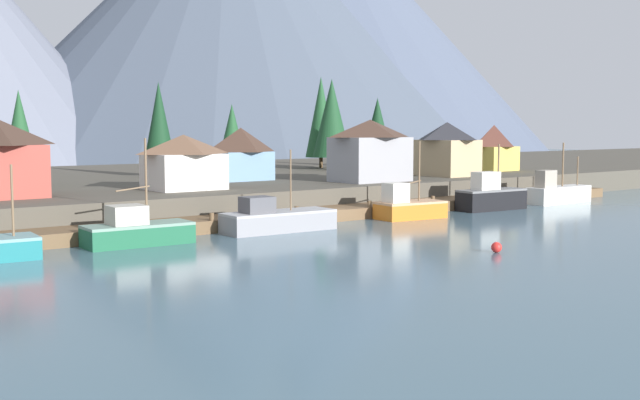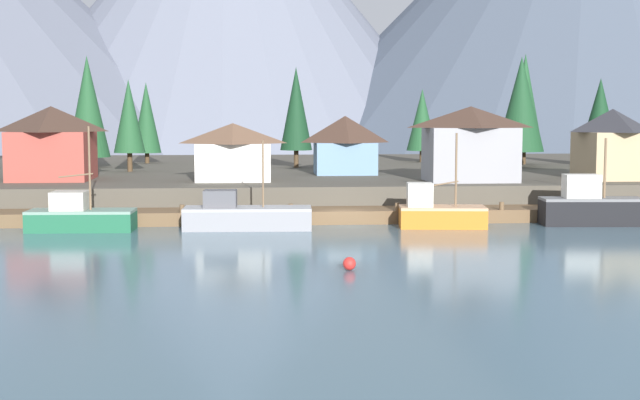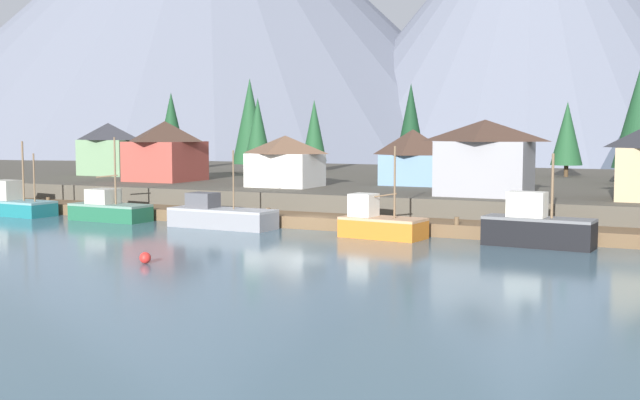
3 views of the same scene
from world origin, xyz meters
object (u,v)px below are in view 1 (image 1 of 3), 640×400
Objects in this scene: fishing_boat_grey at (276,219)px; house_grey at (370,150)px; house_white at (184,161)px; house_tan at (447,148)px; fishing_boat_black at (491,196)px; house_blue at (241,153)px; conifer_far_right at (159,121)px; channel_buoy at (496,247)px; conifer_mid_left at (321,117)px; conifer_back_left at (232,131)px; fishing_boat_orange at (408,207)px; conifer_near_right at (20,128)px; conifer_mid_right at (377,127)px; fishing_boat_white at (557,193)px; fishing_boat_green at (136,231)px; conifer_far_left at (332,118)px; house_yellow at (494,147)px.

fishing_boat_grey is 22.57m from house_grey.
house_tan is at bearing -1.56° from house_white.
house_blue is (-16.08, 20.33, 4.01)m from fishing_boat_black.
channel_buoy is (0.12, -48.69, -8.43)m from conifer_far_right.
house_white is 39.75m from conifer_mid_left.
conifer_back_left is 61.17m from channel_buoy.
conifer_far_right is 49.42m from channel_buoy.
house_grey is (5.08, 10.96, 4.70)m from fishing_boat_orange.
house_grey reaches higher than house_white.
house_grey reaches higher than house_tan.
house_tan is 0.82× the size of house_grey.
conifer_near_right reaches higher than house_white.
conifer_near_right is 51.09m from conifer_mid_right.
conifer_mid_right reaches higher than fishing_boat_grey.
house_blue is at bearing 142.51° from fishing_boat_white.
house_tan is at bearing -19.68° from house_blue.
house_white is (10.65, 13.23, 4.02)m from fishing_boat_green.
fishing_boat_orange is at bearing 63.49° from channel_buoy.
conifer_near_right is 35.98m from conifer_back_left.
fishing_boat_black is 0.83× the size of conifer_near_right.
fishing_boat_white is 32.01m from conifer_far_left.
house_yellow is 8.41× the size of channel_buoy.
house_yellow reaches higher than fishing_boat_black.
channel_buoy is at bearing -104.81° from conifer_back_left.
house_yellow is (45.13, 16.32, 4.56)m from fishing_boat_grey.
conifer_mid_right reaches higher than house_white.
fishing_boat_black is at bearing 41.01° from channel_buoy.
house_grey reaches higher than fishing_boat_green.
conifer_far_right is at bearing 159.04° from house_yellow.
fishing_boat_green is 56.60m from conifer_mid_left.
fishing_boat_white is 1.44× the size of house_blue.
fishing_boat_grey is 0.74× the size of conifer_mid_left.
conifer_mid_right is 33.80m from conifer_far_right.
house_grey is at bearing 64.13° from channel_buoy.
conifer_mid_left is 17.92× the size of channel_buoy.
house_yellow is 0.67× the size of conifer_back_left.
fishing_boat_green is at bearing -128.31° from conifer_back_left.
conifer_back_left is (-18.13, 9.27, -0.61)m from conifer_mid_right.
fishing_boat_green is at bearing -164.06° from house_yellow.
fishing_boat_grey is 48.35m from conifer_mid_left.
fishing_boat_black is 0.61× the size of conifer_mid_left.
conifer_near_right is at bearing 164.65° from house_blue.
fishing_boat_orange reaches higher than channel_buoy.
fishing_boat_green is 52.08m from conifer_far_left.
conifer_far_left is at bearing -51.71° from conifer_back_left.
fishing_boat_orange is at bearing -114.85° from house_grey.
channel_buoy is at bearing -95.97° from house_blue.
fishing_boat_orange reaches higher than fishing_boat_black.
house_yellow is 0.49× the size of conifer_far_left.
house_tan reaches higher than fishing_boat_grey.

